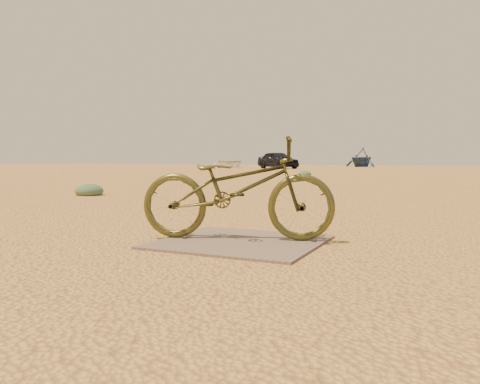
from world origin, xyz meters
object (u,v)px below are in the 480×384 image
at_px(plywood_board, 240,242).
at_px(car, 278,160).
at_px(boat_far_left, 361,157).
at_px(bicycle, 237,188).
at_px(boat_near_left, 229,162).

distance_m(plywood_board, car, 35.16).
relative_size(car, boat_far_left, 1.12).
relative_size(bicycle, boat_near_left, 0.36).
xyz_separation_m(plywood_board, boat_far_left, (-7.25, 45.07, 0.98)).
bearing_deg(bicycle, plywood_board, -157.46).
distance_m(plywood_board, boat_far_left, 45.66).
xyz_separation_m(car, boat_near_left, (-7.09, 5.17, -0.20)).
height_order(plywood_board, boat_far_left, boat_far_left).
bearing_deg(car, bicycle, -125.70).
height_order(plywood_board, boat_near_left, boat_near_left).
bearing_deg(boat_near_left, car, -61.23).
distance_m(plywood_board, boat_near_left, 42.70).
bearing_deg(boat_far_left, bicycle, -60.52).
relative_size(boat_near_left, boat_far_left, 1.34).
xyz_separation_m(plywood_board, bicycle, (-0.07, 0.09, 0.49)).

